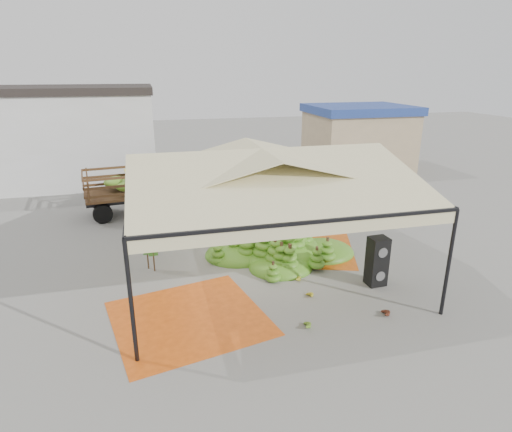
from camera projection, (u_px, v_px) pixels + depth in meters
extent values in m
plane|color=slate|center=(261.00, 267.00, 14.37)|extent=(90.00, 90.00, 0.00)
cylinder|color=black|center=(131.00, 303.00, 9.29)|extent=(0.10, 0.10, 3.00)
cylinder|color=black|center=(449.00, 264.00, 11.15)|extent=(0.10, 0.10, 3.00)
cylinder|color=black|center=(136.00, 199.00, 16.61)|extent=(0.10, 0.10, 3.00)
cylinder|color=black|center=(327.00, 186.00, 18.47)|extent=(0.10, 0.10, 3.00)
pyramid|color=beige|center=(262.00, 165.00, 13.23)|extent=(8.00, 8.00, 1.00)
cube|color=black|center=(262.00, 180.00, 13.39)|extent=(8.00, 8.00, 0.08)
cube|color=beige|center=(262.00, 186.00, 13.45)|extent=(8.00, 8.00, 0.36)
cube|color=silver|center=(26.00, 140.00, 24.05)|extent=(14.00, 6.00, 5.00)
cube|color=black|center=(17.00, 90.00, 23.17)|extent=(14.30, 6.30, 0.40)
cube|color=tan|center=(358.00, 141.00, 28.02)|extent=(6.00, 5.00, 3.60)
cube|color=navy|center=(360.00, 109.00, 27.35)|extent=(6.30, 5.30, 0.50)
cube|color=#E35C15|center=(189.00, 318.00, 11.43)|extent=(4.52, 4.38, 0.01)
cube|color=#DD5D14|center=(303.00, 247.00, 16.00)|extent=(4.62, 4.73, 0.01)
ellipsoid|color=#3F7A19|center=(284.00, 239.00, 15.16)|extent=(5.72, 4.76, 1.19)
ellipsoid|color=gold|center=(295.00, 278.00, 13.44)|extent=(0.51, 0.47, 0.19)
ellipsoid|color=gold|center=(308.00, 294.00, 12.45)|extent=(0.45, 0.39, 0.18)
ellipsoid|color=#521F12|center=(383.00, 312.00, 11.52)|extent=(0.56, 0.49, 0.22)
ellipsoid|color=maroon|center=(312.00, 267.00, 14.12)|extent=(0.62, 0.57, 0.22)
ellipsoid|color=#387117|center=(304.00, 324.00, 10.98)|extent=(0.51, 0.44, 0.20)
ellipsoid|color=#497217|center=(284.00, 191.00, 13.59)|extent=(0.24, 0.24, 0.20)
ellipsoid|color=#497217|center=(327.00, 188.00, 13.94)|extent=(0.24, 0.24, 0.20)
cube|color=black|center=(376.00, 273.00, 13.12)|extent=(0.59, 0.52, 0.77)
cube|color=black|center=(378.00, 250.00, 12.87)|extent=(0.59, 0.52, 0.77)
imported|color=gray|center=(245.00, 197.00, 18.81)|extent=(0.77, 0.58, 1.90)
cube|color=#543B1C|center=(138.00, 192.00, 19.53)|extent=(4.79, 2.66, 0.11)
cube|color=silver|center=(202.00, 184.00, 20.54)|extent=(1.88, 2.20, 2.10)
cylinder|color=black|center=(103.00, 214.00, 18.34)|extent=(0.85, 0.38, 0.82)
cylinder|color=black|center=(101.00, 202.00, 19.94)|extent=(0.85, 0.38, 0.82)
cylinder|color=black|center=(171.00, 206.00, 19.35)|extent=(0.85, 0.38, 0.82)
cylinder|color=black|center=(164.00, 196.00, 20.95)|extent=(0.85, 0.38, 0.82)
cylinder|color=black|center=(204.00, 203.00, 19.89)|extent=(0.85, 0.38, 0.82)
cylinder|color=black|center=(195.00, 193.00, 21.49)|extent=(0.85, 0.38, 0.82)
ellipsoid|color=#4E7A19|center=(137.00, 183.00, 19.38)|extent=(3.83, 2.09, 0.64)
cube|color=yellow|center=(147.00, 174.00, 19.42)|extent=(2.04, 2.04, 0.23)
cube|color=#50341A|center=(280.00, 179.00, 21.97)|extent=(4.83, 2.86, 0.11)
cube|color=silver|center=(329.00, 172.00, 23.11)|extent=(1.96, 2.25, 2.08)
cylinder|color=black|center=(259.00, 197.00, 20.73)|extent=(0.85, 0.41, 0.81)
cylinder|color=black|center=(244.00, 188.00, 22.28)|extent=(0.85, 0.41, 0.81)
cylinder|color=black|center=(310.00, 191.00, 21.87)|extent=(0.85, 0.41, 0.81)
cylinder|color=black|center=(293.00, 182.00, 23.42)|extent=(0.85, 0.41, 0.81)
cylinder|color=black|center=(335.00, 187.00, 22.47)|extent=(0.85, 0.41, 0.81)
cylinder|color=black|center=(317.00, 180.00, 24.03)|extent=(0.85, 0.41, 0.81)
ellipsoid|color=#557718|center=(280.00, 170.00, 21.82)|extent=(3.85, 2.25, 0.63)
cube|color=gold|center=(288.00, 162.00, 21.88)|extent=(2.11, 2.10, 0.23)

